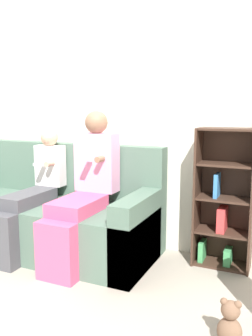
{
  "coord_description": "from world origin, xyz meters",
  "views": [
    {
      "loc": [
        1.91,
        -2.08,
        1.29
      ],
      "look_at": [
        0.71,
        0.56,
        0.8
      ],
      "focal_mm": 38.0,
      "sensor_mm": 36.0,
      "label": 1
    }
  ],
  "objects_px": {
    "couch": "(49,216)",
    "adult_seated": "(84,186)",
    "bookshelf": "(224,202)",
    "teddy_bear": "(230,324)",
    "child_seated": "(31,192)"
  },
  "relations": [
    {
      "from": "bookshelf",
      "to": "teddy_bear",
      "type": "distance_m",
      "value": 1.16
    },
    {
      "from": "child_seated",
      "to": "bookshelf",
      "type": "distance_m",
      "value": 1.67
    },
    {
      "from": "child_seated",
      "to": "bookshelf",
      "type": "bearing_deg",
      "value": 15.9
    },
    {
      "from": "child_seated",
      "to": "bookshelf",
      "type": "relative_size",
      "value": 0.97
    },
    {
      "from": "adult_seated",
      "to": "bookshelf",
      "type": "relative_size",
      "value": 1.12
    },
    {
      "from": "couch",
      "to": "adult_seated",
      "type": "relative_size",
      "value": 1.61
    },
    {
      "from": "adult_seated",
      "to": "bookshelf",
      "type": "xyz_separation_m",
      "value": [
        1.08,
        0.41,
        -0.12
      ]
    },
    {
      "from": "child_seated",
      "to": "teddy_bear",
      "type": "height_order",
      "value": "child_seated"
    },
    {
      "from": "teddy_bear",
      "to": "bookshelf",
      "type": "bearing_deg",
      "value": 101.72
    },
    {
      "from": "bookshelf",
      "to": "teddy_bear",
      "type": "bearing_deg",
      "value": -78.28
    },
    {
      "from": "couch",
      "to": "bookshelf",
      "type": "relative_size",
      "value": 1.79
    },
    {
      "from": "couch",
      "to": "adult_seated",
      "type": "bearing_deg",
      "value": -12.6
    },
    {
      "from": "couch",
      "to": "bookshelf",
      "type": "height_order",
      "value": "bookshelf"
    },
    {
      "from": "child_seated",
      "to": "teddy_bear",
      "type": "xyz_separation_m",
      "value": [
        1.83,
        -0.61,
        -0.43
      ]
    },
    {
      "from": "couch",
      "to": "adult_seated",
      "type": "distance_m",
      "value": 0.58
    }
  ]
}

